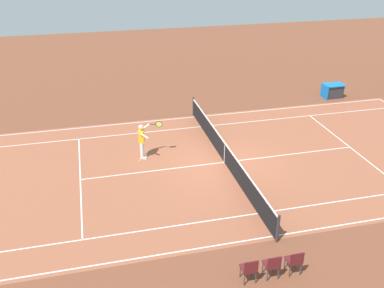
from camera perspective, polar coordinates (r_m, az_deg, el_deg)
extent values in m
plane|color=brown|center=(19.95, 4.25, -2.39)|extent=(60.00, 60.00, 0.00)
cube|color=#935138|center=(19.95, 4.25, -2.39)|extent=(24.20, 11.40, 0.00)
cube|color=white|center=(24.72, 0.36, 3.55)|extent=(23.80, 0.05, 0.01)
cube|color=white|center=(15.68, 10.51, -11.73)|extent=(23.80, 0.05, 0.01)
cube|color=white|center=(23.48, 1.19, 2.28)|extent=(23.80, 0.05, 0.01)
cube|color=white|center=(16.69, 8.60, -8.93)|extent=(23.80, 0.05, 0.01)
cube|color=white|center=(19.16, -14.36, -4.52)|extent=(0.05, 8.22, 0.01)
cube|color=white|center=(22.61, 19.88, -0.38)|extent=(0.05, 8.22, 0.01)
cube|color=white|center=(19.95, 4.25, -2.38)|extent=(12.80, 0.05, 0.01)
cylinder|color=#2D2D33|center=(24.79, 0.19, 4.95)|extent=(0.10, 0.10, 1.08)
cylinder|color=#2D2D33|center=(15.14, 11.14, -10.79)|extent=(0.10, 0.10, 1.08)
cube|color=black|center=(19.75, 4.29, -1.27)|extent=(0.02, 11.60, 0.88)
cube|color=white|center=(19.52, 4.34, 0.06)|extent=(0.04, 11.60, 0.06)
cube|color=white|center=(19.75, 4.29, -1.27)|extent=(0.04, 0.06, 0.88)
cylinder|color=white|center=(20.13, -6.56, -0.78)|extent=(0.15, 0.15, 0.74)
cube|color=white|center=(20.31, -6.33, -1.79)|extent=(0.30, 0.18, 0.09)
cylinder|color=white|center=(20.35, -6.48, -0.47)|extent=(0.15, 0.15, 0.74)
cube|color=white|center=(20.52, -6.25, -1.48)|extent=(0.30, 0.18, 0.09)
cube|color=yellow|center=(19.96, -6.61, 1.04)|extent=(0.33, 0.43, 0.56)
sphere|color=beige|center=(19.78, -6.68, 2.18)|extent=(0.23, 0.23, 0.23)
cylinder|color=beige|center=(19.63, -6.22, 1.04)|extent=(0.39, 0.30, 0.26)
cylinder|color=beige|center=(20.05, -6.06, 2.23)|extent=(0.42, 0.12, 0.30)
cylinder|color=#232326|center=(20.02, -5.16, 2.59)|extent=(0.28, 0.11, 0.04)
torus|color=#232326|center=(20.00, -4.34, 2.58)|extent=(0.31, 0.10, 0.31)
cylinder|color=#C6D84C|center=(20.00, -4.34, 2.58)|extent=(0.26, 0.08, 0.27)
sphere|color=#CCE01E|center=(20.06, -6.81, -2.25)|extent=(0.07, 0.07, 0.07)
cylinder|color=#38383D|center=(14.34, 11.99, -14.98)|extent=(0.04, 0.04, 0.44)
cylinder|color=#38383D|center=(14.48, 13.32, -14.67)|extent=(0.04, 0.04, 0.44)
cylinder|color=#38383D|center=(14.10, 12.63, -15.88)|extent=(0.04, 0.04, 0.44)
cylinder|color=#38383D|center=(14.24, 13.98, -15.56)|extent=(0.04, 0.04, 0.44)
cube|color=#56191E|center=(14.13, 13.08, -14.54)|extent=(0.44, 0.44, 0.04)
cube|color=#56191E|center=(13.86, 13.54, -14.36)|extent=(0.44, 0.04, 0.40)
cylinder|color=#38383D|center=(14.09, 9.20, -15.58)|extent=(0.04, 0.04, 0.44)
cylinder|color=#38383D|center=(14.21, 10.59, -15.28)|extent=(0.04, 0.04, 0.44)
cylinder|color=#38383D|center=(13.85, 9.79, -16.52)|extent=(0.04, 0.04, 0.44)
cylinder|color=#38383D|center=(13.97, 11.20, -16.21)|extent=(0.04, 0.04, 0.44)
cube|color=#56191E|center=(13.87, 10.28, -15.16)|extent=(0.44, 0.44, 0.04)
cube|color=#56191E|center=(13.59, 10.70, -14.99)|extent=(0.44, 0.04, 0.40)
cylinder|color=#38383D|center=(13.87, 6.30, -16.17)|extent=(0.04, 0.04, 0.44)
cylinder|color=#38383D|center=(13.97, 7.75, -15.88)|extent=(0.04, 0.04, 0.44)
cylinder|color=#38383D|center=(13.62, 6.83, -17.15)|extent=(0.04, 0.04, 0.44)
cylinder|color=#38383D|center=(13.73, 8.31, -16.84)|extent=(0.04, 0.04, 0.44)
cube|color=#56191E|center=(13.63, 7.36, -15.76)|extent=(0.44, 0.44, 0.04)
cube|color=#56191E|center=(13.35, 7.73, -15.61)|extent=(0.44, 0.04, 0.40)
cube|color=#2D2D33|center=(28.99, 17.91, 6.58)|extent=(1.10, 0.70, 0.80)
cube|color=blue|center=(28.86, 18.02, 7.36)|extent=(1.24, 0.84, 0.06)
cube|color=blue|center=(28.68, 16.88, 6.55)|extent=(0.06, 0.84, 0.84)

